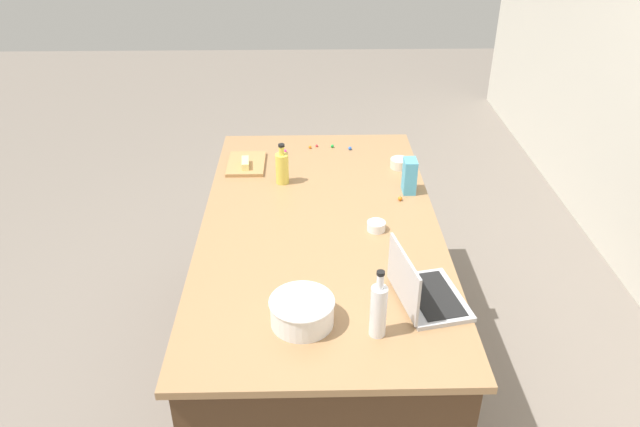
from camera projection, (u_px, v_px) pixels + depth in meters
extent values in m
plane|color=slate|center=(320.00, 370.00, 3.17)|extent=(12.00, 12.00, 0.00)
cube|color=#4C331E|center=(320.00, 304.00, 2.95)|extent=(1.90, 1.00, 0.87)
cube|color=#9E754C|center=(320.00, 226.00, 2.72)|extent=(1.96, 1.06, 0.03)
cube|color=#B7B7BC|center=(431.00, 298.00, 2.24)|extent=(0.35, 0.28, 0.02)
cube|color=black|center=(434.00, 295.00, 2.24)|extent=(0.30, 0.21, 0.00)
cube|color=#B7B7BC|center=(403.00, 278.00, 2.17)|extent=(0.30, 0.07, 0.20)
cube|color=#333842|center=(405.00, 278.00, 2.17)|extent=(0.26, 0.06, 0.18)
cylinder|color=white|center=(302.00, 312.00, 2.11)|extent=(0.22, 0.22, 0.09)
cylinder|color=black|center=(302.00, 311.00, 2.11)|extent=(0.18, 0.18, 0.08)
torus|color=white|center=(302.00, 301.00, 2.09)|extent=(0.23, 0.23, 0.01)
cylinder|color=white|center=(378.00, 311.00, 2.04)|extent=(0.06, 0.06, 0.20)
cylinder|color=white|center=(380.00, 281.00, 1.97)|extent=(0.02, 0.02, 0.06)
cylinder|color=black|center=(381.00, 273.00, 1.96)|extent=(0.03, 0.03, 0.01)
cylinder|color=#DBC64C|center=(282.00, 169.00, 3.01)|extent=(0.07, 0.07, 0.15)
cylinder|color=#DBC64C|center=(282.00, 151.00, 2.96)|extent=(0.03, 0.03, 0.04)
cylinder|color=black|center=(281.00, 145.00, 2.94)|extent=(0.03, 0.03, 0.01)
cube|color=#AD7F4C|center=(246.00, 164.00, 3.21)|extent=(0.28, 0.19, 0.02)
cube|color=#F4E58C|center=(245.00, 163.00, 3.15)|extent=(0.11, 0.04, 0.04)
cylinder|color=beige|center=(400.00, 163.00, 3.18)|extent=(0.10, 0.10, 0.05)
cylinder|color=white|center=(376.00, 226.00, 2.65)|extent=(0.08, 0.08, 0.04)
cube|color=#4CA5CC|center=(409.00, 176.00, 2.92)|extent=(0.09, 0.06, 0.17)
sphere|color=orange|center=(310.00, 147.00, 3.39)|extent=(0.02, 0.02, 0.02)
sphere|color=blue|center=(350.00, 148.00, 3.38)|extent=(0.02, 0.02, 0.02)
sphere|color=red|center=(316.00, 146.00, 3.41)|extent=(0.01, 0.01, 0.01)
sphere|color=#CC3399|center=(285.00, 151.00, 3.34)|extent=(0.02, 0.02, 0.02)
sphere|color=blue|center=(396.00, 163.00, 3.22)|extent=(0.02, 0.02, 0.02)
sphere|color=orange|center=(400.00, 199.00, 2.88)|extent=(0.02, 0.02, 0.02)
sphere|color=green|center=(332.00, 146.00, 3.40)|extent=(0.02, 0.02, 0.02)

